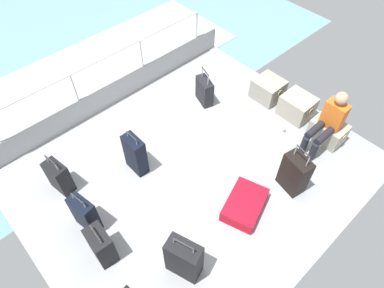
{
  "coord_description": "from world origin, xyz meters",
  "views": [
    {
      "loc": [
        2.32,
        -2.19,
        4.52
      ],
      "look_at": [
        -0.26,
        0.19,
        0.25
      ],
      "focal_mm": 32.14,
      "sensor_mm": 36.0,
      "label": 1
    }
  ],
  "objects_px": {
    "suitcase_3": "(184,259)",
    "suitcase_8": "(295,173)",
    "suitcase_7": "(135,154)",
    "passenger_seated": "(328,121)",
    "cargo_crate_1": "(297,106)",
    "suitcase_0": "(245,205)",
    "suitcase_5": "(59,177)",
    "suitcase_2": "(85,214)",
    "paper_cup": "(283,129)",
    "suitcase_6": "(101,245)",
    "cargo_crate_0": "(268,89)",
    "suitcase_4": "(205,91)",
    "cargo_crate_2": "(328,131)"
  },
  "relations": [
    {
      "from": "cargo_crate_0",
      "to": "suitcase_8",
      "type": "distance_m",
      "value": 2.01
    },
    {
      "from": "cargo_crate_1",
      "to": "cargo_crate_2",
      "type": "distance_m",
      "value": 0.7
    },
    {
      "from": "suitcase_7",
      "to": "passenger_seated",
      "type": "bearing_deg",
      "value": 56.78
    },
    {
      "from": "paper_cup",
      "to": "suitcase_5",
      "type": "bearing_deg",
      "value": -114.84
    },
    {
      "from": "cargo_crate_0",
      "to": "cargo_crate_2",
      "type": "bearing_deg",
      "value": -2.74
    },
    {
      "from": "suitcase_4",
      "to": "suitcase_7",
      "type": "height_order",
      "value": "suitcase_7"
    },
    {
      "from": "suitcase_0",
      "to": "suitcase_7",
      "type": "relative_size",
      "value": 1.05
    },
    {
      "from": "suitcase_8",
      "to": "suitcase_7",
      "type": "bearing_deg",
      "value": -140.9
    },
    {
      "from": "passenger_seated",
      "to": "suitcase_6",
      "type": "height_order",
      "value": "passenger_seated"
    },
    {
      "from": "cargo_crate_1",
      "to": "suitcase_3",
      "type": "bearing_deg",
      "value": -77.74
    },
    {
      "from": "passenger_seated",
      "to": "suitcase_7",
      "type": "bearing_deg",
      "value": -123.22
    },
    {
      "from": "suitcase_0",
      "to": "suitcase_2",
      "type": "xyz_separation_m",
      "value": [
        -1.31,
        -1.81,
        0.21
      ]
    },
    {
      "from": "cargo_crate_1",
      "to": "suitcase_0",
      "type": "bearing_deg",
      "value": -72.62
    },
    {
      "from": "suitcase_3",
      "to": "cargo_crate_1",
      "type": "bearing_deg",
      "value": 102.26
    },
    {
      "from": "suitcase_4",
      "to": "cargo_crate_1",
      "type": "bearing_deg",
      "value": 35.17
    },
    {
      "from": "cargo_crate_2",
      "to": "suitcase_5",
      "type": "bearing_deg",
      "value": -119.57
    },
    {
      "from": "cargo_crate_2",
      "to": "suitcase_3",
      "type": "height_order",
      "value": "suitcase_3"
    },
    {
      "from": "cargo_crate_1",
      "to": "paper_cup",
      "type": "bearing_deg",
      "value": -77.92
    },
    {
      "from": "suitcase_5",
      "to": "suitcase_7",
      "type": "height_order",
      "value": "suitcase_7"
    },
    {
      "from": "suitcase_7",
      "to": "suitcase_2",
      "type": "bearing_deg",
      "value": -73.0
    },
    {
      "from": "cargo_crate_1",
      "to": "suitcase_2",
      "type": "distance_m",
      "value": 3.99
    },
    {
      "from": "cargo_crate_0",
      "to": "paper_cup",
      "type": "relative_size",
      "value": 5.42
    },
    {
      "from": "passenger_seated",
      "to": "suitcase_7",
      "type": "distance_m",
      "value": 3.08
    },
    {
      "from": "passenger_seated",
      "to": "paper_cup",
      "type": "relative_size",
      "value": 10.65
    },
    {
      "from": "passenger_seated",
      "to": "suitcase_7",
      "type": "height_order",
      "value": "passenger_seated"
    },
    {
      "from": "suitcase_5",
      "to": "suitcase_8",
      "type": "distance_m",
      "value": 3.49
    },
    {
      "from": "cargo_crate_2",
      "to": "suitcase_4",
      "type": "bearing_deg",
      "value": -156.8
    },
    {
      "from": "suitcase_5",
      "to": "cargo_crate_2",
      "type": "bearing_deg",
      "value": 60.43
    },
    {
      "from": "cargo_crate_1",
      "to": "suitcase_2",
      "type": "height_order",
      "value": "suitcase_2"
    },
    {
      "from": "cargo_crate_1",
      "to": "suitcase_4",
      "type": "height_order",
      "value": "suitcase_4"
    },
    {
      "from": "cargo_crate_0",
      "to": "suitcase_4",
      "type": "height_order",
      "value": "suitcase_4"
    },
    {
      "from": "suitcase_3",
      "to": "suitcase_8",
      "type": "relative_size",
      "value": 0.91
    },
    {
      "from": "cargo_crate_2",
      "to": "suitcase_7",
      "type": "bearing_deg",
      "value": -121.48
    },
    {
      "from": "suitcase_6",
      "to": "suitcase_2",
      "type": "bearing_deg",
      "value": 170.87
    },
    {
      "from": "cargo_crate_2",
      "to": "suitcase_0",
      "type": "height_order",
      "value": "cargo_crate_2"
    },
    {
      "from": "suitcase_0",
      "to": "suitcase_4",
      "type": "distance_m",
      "value": 2.35
    },
    {
      "from": "suitcase_5",
      "to": "suitcase_7",
      "type": "bearing_deg",
      "value": 65.73
    },
    {
      "from": "suitcase_5",
      "to": "suitcase_8",
      "type": "bearing_deg",
      "value": 47.7
    },
    {
      "from": "suitcase_2",
      "to": "paper_cup",
      "type": "xyz_separation_m",
      "value": [
        0.75,
        3.44,
        -0.26
      ]
    },
    {
      "from": "suitcase_3",
      "to": "paper_cup",
      "type": "height_order",
      "value": "suitcase_3"
    },
    {
      "from": "suitcase_2",
      "to": "suitcase_7",
      "type": "distance_m",
      "value": 1.16
    },
    {
      "from": "passenger_seated",
      "to": "suitcase_8",
      "type": "distance_m",
      "value": 1.09
    },
    {
      "from": "suitcase_5",
      "to": "paper_cup",
      "type": "relative_size",
      "value": 7.11
    },
    {
      "from": "suitcase_0",
      "to": "passenger_seated",
      "type": "bearing_deg",
      "value": 89.02
    },
    {
      "from": "passenger_seated",
      "to": "suitcase_3",
      "type": "relative_size",
      "value": 1.33
    },
    {
      "from": "cargo_crate_2",
      "to": "suitcase_4",
      "type": "xyz_separation_m",
      "value": [
        -2.08,
        -0.89,
        0.07
      ]
    },
    {
      "from": "cargo_crate_1",
      "to": "suitcase_0",
      "type": "height_order",
      "value": "cargo_crate_1"
    },
    {
      "from": "cargo_crate_0",
      "to": "paper_cup",
      "type": "bearing_deg",
      "value": -32.54
    },
    {
      "from": "suitcase_7",
      "to": "suitcase_3",
      "type": "bearing_deg",
      "value": -17.28
    },
    {
      "from": "suitcase_6",
      "to": "passenger_seated",
      "type": "bearing_deg",
      "value": 77.45
    }
  ]
}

